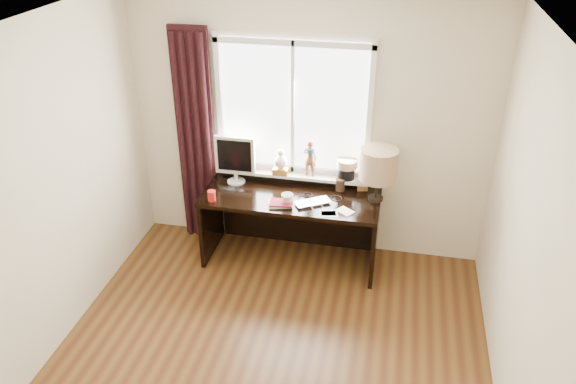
% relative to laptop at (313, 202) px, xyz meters
% --- Properties ---
extents(floor, '(3.50, 4.00, 0.00)m').
position_rel_laptop_xyz_m(floor, '(-0.13, -1.52, -0.76)').
color(floor, brown).
rests_on(floor, ground).
extents(ceiling, '(3.50, 4.00, 0.00)m').
position_rel_laptop_xyz_m(ceiling, '(-0.13, -1.52, 1.84)').
color(ceiling, white).
rests_on(ceiling, wall_back).
extents(wall_back, '(3.50, 0.00, 2.60)m').
position_rel_laptop_xyz_m(wall_back, '(-0.13, 0.48, 0.54)').
color(wall_back, beige).
rests_on(wall_back, ground).
extents(wall_left, '(0.00, 4.00, 2.60)m').
position_rel_laptop_xyz_m(wall_left, '(-1.88, -1.52, 0.54)').
color(wall_left, beige).
rests_on(wall_left, ground).
extents(wall_right, '(0.00, 4.00, 2.60)m').
position_rel_laptop_xyz_m(wall_right, '(1.62, -1.52, 0.54)').
color(wall_right, beige).
rests_on(wall_right, ground).
extents(laptop, '(0.39, 0.36, 0.03)m').
position_rel_laptop_xyz_m(laptop, '(0.00, 0.00, 0.00)').
color(laptop, silver).
rests_on(laptop, desk).
extents(mug, '(0.13, 0.13, 0.11)m').
position_rel_laptop_xyz_m(mug, '(-0.23, -0.05, 0.04)').
color(mug, white).
rests_on(mug, desk).
extents(red_cup, '(0.08, 0.08, 0.10)m').
position_rel_laptop_xyz_m(red_cup, '(-0.94, -0.13, 0.04)').
color(red_cup, '#A61714').
rests_on(red_cup, desk).
extents(window, '(1.52, 0.20, 1.40)m').
position_rel_laptop_xyz_m(window, '(-0.25, 0.43, 0.55)').
color(window, white).
rests_on(window, ground).
extents(curtain, '(0.38, 0.09, 2.25)m').
position_rel_laptop_xyz_m(curtain, '(-1.26, 0.39, 0.35)').
color(curtain, black).
rests_on(curtain, floor).
extents(desk, '(1.70, 0.70, 0.75)m').
position_rel_laptop_xyz_m(desk, '(-0.23, 0.21, -0.26)').
color(desk, black).
rests_on(desk, floor).
extents(monitor, '(0.40, 0.18, 0.49)m').
position_rel_laptop_xyz_m(monitor, '(-0.82, 0.27, 0.26)').
color(monitor, beige).
rests_on(monitor, desk).
extents(notebook_stack, '(0.25, 0.21, 0.03)m').
position_rel_laptop_xyz_m(notebook_stack, '(-0.29, -0.08, 0.00)').
color(notebook_stack, beige).
rests_on(notebook_stack, desk).
extents(brush_holder, '(0.09, 0.09, 0.25)m').
position_rel_laptop_xyz_m(brush_holder, '(0.22, 0.32, 0.05)').
color(brush_holder, black).
rests_on(brush_holder, desk).
extents(icon_frame, '(0.10, 0.04, 0.13)m').
position_rel_laptop_xyz_m(icon_frame, '(0.43, 0.34, 0.05)').
color(icon_frame, gold).
rests_on(icon_frame, desk).
extents(table_lamp, '(0.35, 0.35, 0.52)m').
position_rel_laptop_xyz_m(table_lamp, '(0.57, 0.20, 0.35)').
color(table_lamp, black).
rests_on(table_lamp, desk).
extents(loose_papers, '(0.33, 0.24, 0.00)m').
position_rel_laptop_xyz_m(loose_papers, '(0.22, -0.12, -0.01)').
color(loose_papers, white).
rests_on(loose_papers, desk).
extents(desk_cables, '(0.45, 0.22, 0.01)m').
position_rel_laptop_xyz_m(desk_cables, '(0.01, 0.11, -0.01)').
color(desk_cables, black).
rests_on(desk_cables, desk).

